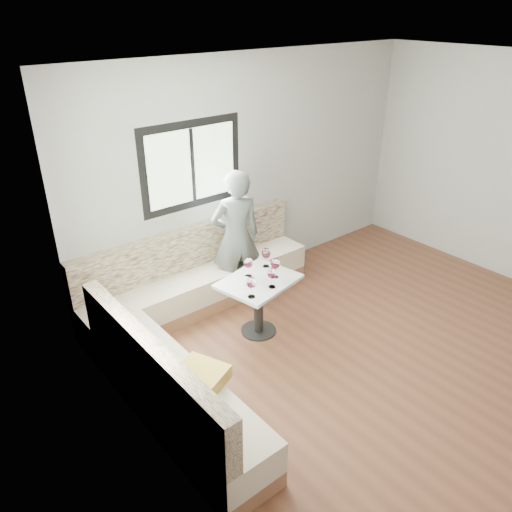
{
  "coord_description": "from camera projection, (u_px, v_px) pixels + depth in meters",
  "views": [
    {
      "loc": [
        -3.75,
        -2.14,
        3.29
      ],
      "look_at": [
        -0.81,
        1.47,
        0.89
      ],
      "focal_mm": 35.0,
      "sensor_mm": 36.0,
      "label": 1
    }
  ],
  "objects": [
    {
      "name": "room",
      "position": [
        418.0,
        236.0,
        4.45
      ],
      "size": [
        5.01,
        5.01,
        2.81
      ],
      "color": "brown",
      "rests_on": "ground"
    },
    {
      "name": "banquette",
      "position": [
        188.0,
        320.0,
        5.17
      ],
      "size": [
        2.9,
        2.8,
        0.95
      ],
      "color": "#966548",
      "rests_on": "ground"
    },
    {
      "name": "table",
      "position": [
        259.0,
        293.0,
        5.33
      ],
      "size": [
        0.91,
        0.77,
        0.66
      ],
      "rotation": [
        0.0,
        0.0,
        0.21
      ],
      "color": "black",
      "rests_on": "ground"
    },
    {
      "name": "person",
      "position": [
        236.0,
        237.0,
        5.83
      ],
      "size": [
        0.69,
        0.55,
        1.63
      ],
      "primitive_type": "imported",
      "rotation": [
        0.0,
        0.0,
        2.83
      ],
      "color": "#535A58",
      "rests_on": "ground"
    },
    {
      "name": "olive_ramekin",
      "position": [
        247.0,
        281.0,
        5.19
      ],
      "size": [
        0.11,
        0.11,
        0.05
      ],
      "color": "white",
      "rests_on": "table"
    },
    {
      "name": "wine_glass_a",
      "position": [
        251.0,
        283.0,
        4.89
      ],
      "size": [
        0.1,
        0.1,
        0.23
      ],
      "color": "white",
      "rests_on": "table"
    },
    {
      "name": "wine_glass_b",
      "position": [
        272.0,
        274.0,
        5.05
      ],
      "size": [
        0.1,
        0.1,
        0.23
      ],
      "color": "white",
      "rests_on": "table"
    },
    {
      "name": "wine_glass_c",
      "position": [
        275.0,
        264.0,
        5.24
      ],
      "size": [
        0.1,
        0.1,
        0.23
      ],
      "color": "white",
      "rests_on": "table"
    },
    {
      "name": "wine_glass_d",
      "position": [
        249.0,
        263.0,
        5.25
      ],
      "size": [
        0.1,
        0.1,
        0.23
      ],
      "color": "white",
      "rests_on": "table"
    },
    {
      "name": "wine_glass_e",
      "position": [
        266.0,
        254.0,
        5.45
      ],
      "size": [
        0.1,
        0.1,
        0.23
      ],
      "color": "white",
      "rests_on": "table"
    }
  ]
}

